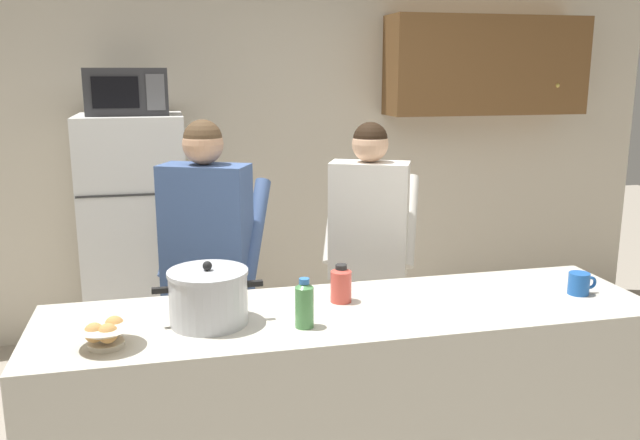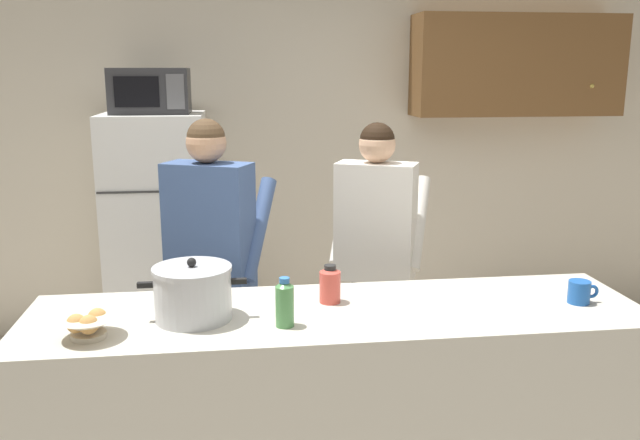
# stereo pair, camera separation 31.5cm
# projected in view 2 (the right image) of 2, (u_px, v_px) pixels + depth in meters

# --- Properties ---
(back_wall_unit) EXTENTS (6.00, 0.48, 2.60)m
(back_wall_unit) POSITION_uv_depth(u_px,v_px,m) (324.00, 137.00, 4.80)
(back_wall_unit) COLOR beige
(back_wall_unit) RESTS_ON ground
(kitchen_island) EXTENTS (2.49, 0.68, 0.92)m
(kitchen_island) POSITION_uv_depth(u_px,v_px,m) (337.00, 414.00, 2.78)
(kitchen_island) COLOR beige
(kitchen_island) RESTS_ON ground
(refrigerator) EXTENTS (0.64, 0.68, 1.60)m
(refrigerator) POSITION_uv_depth(u_px,v_px,m) (159.00, 236.00, 4.38)
(refrigerator) COLOR white
(refrigerator) RESTS_ON ground
(microwave) EXTENTS (0.48, 0.37, 0.28)m
(microwave) POSITION_uv_depth(u_px,v_px,m) (151.00, 91.00, 4.15)
(microwave) COLOR #2D2D30
(microwave) RESTS_ON refrigerator
(person_near_pot) EXTENTS (0.61, 0.56, 1.64)m
(person_near_pot) POSITION_uv_depth(u_px,v_px,m) (211.00, 245.00, 3.27)
(person_near_pot) COLOR #33384C
(person_near_pot) RESTS_ON ground
(person_by_sink) EXTENTS (0.60, 0.55, 1.61)m
(person_by_sink) POSITION_uv_depth(u_px,v_px,m) (376.00, 238.00, 3.50)
(person_by_sink) COLOR #726656
(person_by_sink) RESTS_ON ground
(cooking_pot) EXTENTS (0.42, 0.31, 0.25)m
(cooking_pot) POSITION_uv_depth(u_px,v_px,m) (193.00, 293.00, 2.56)
(cooking_pot) COLOR silver
(cooking_pot) RESTS_ON kitchen_island
(coffee_mug) EXTENTS (0.13, 0.09, 0.10)m
(coffee_mug) POSITION_uv_depth(u_px,v_px,m) (580.00, 292.00, 2.75)
(coffee_mug) COLOR #1E59B2
(coffee_mug) RESTS_ON kitchen_island
(bread_bowl) EXTENTS (0.23, 0.23, 0.10)m
(bread_bowl) POSITION_uv_depth(u_px,v_px,m) (88.00, 325.00, 2.39)
(bread_bowl) COLOR beige
(bread_bowl) RESTS_ON kitchen_island
(bottle_near_edge) EXTENTS (0.09, 0.09, 0.16)m
(bottle_near_edge) POSITION_uv_depth(u_px,v_px,m) (330.00, 284.00, 2.75)
(bottle_near_edge) COLOR #D84C3F
(bottle_near_edge) RESTS_ON kitchen_island
(bottle_mid_counter) EXTENTS (0.07, 0.07, 0.19)m
(bottle_mid_counter) POSITION_uv_depth(u_px,v_px,m) (285.00, 303.00, 2.49)
(bottle_mid_counter) COLOR #4C8C4C
(bottle_mid_counter) RESTS_ON kitchen_island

